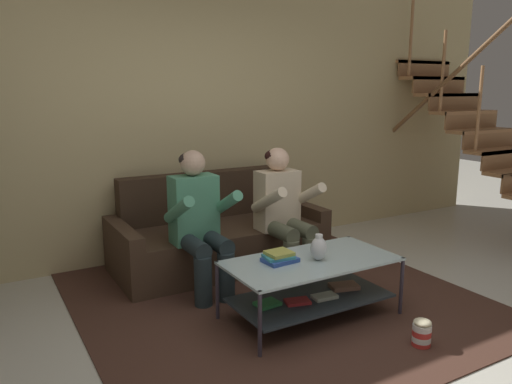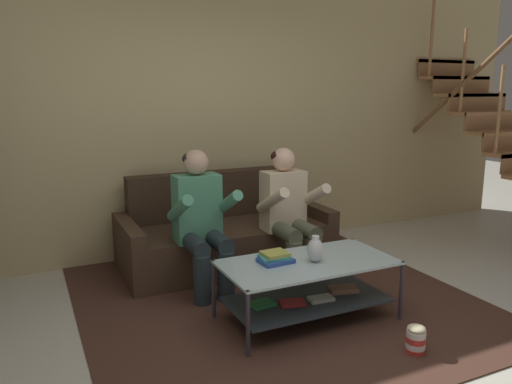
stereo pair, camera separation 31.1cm
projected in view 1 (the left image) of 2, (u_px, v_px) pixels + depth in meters
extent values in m
plane|color=beige|center=(332.00, 356.00, 3.19)|extent=(16.80, 16.80, 0.00)
cube|color=#CDB983|center=(182.00, 112.00, 4.98)|extent=(8.40, 0.12, 2.90)
cube|color=#AC764A|center=(499.00, 150.00, 5.61)|extent=(0.92, 0.25, 0.04)
cube|color=#976841|center=(508.00, 159.00, 5.53)|extent=(0.92, 0.02, 0.20)
cube|color=#AC764A|center=(481.00, 131.00, 5.79)|extent=(0.92, 0.25, 0.04)
cube|color=#976841|center=(489.00, 139.00, 5.70)|extent=(0.92, 0.02, 0.20)
cube|color=#AC764A|center=(464.00, 112.00, 5.96)|extent=(0.92, 0.25, 0.04)
cube|color=#976841|center=(472.00, 120.00, 5.88)|extent=(0.92, 0.02, 0.20)
cube|color=#AC764A|center=(447.00, 95.00, 6.14)|extent=(0.92, 0.25, 0.04)
cube|color=#976841|center=(455.00, 102.00, 6.05)|extent=(0.92, 0.02, 0.20)
cube|color=#AC764A|center=(432.00, 78.00, 6.31)|extent=(0.92, 0.25, 0.04)
cube|color=#976841|center=(439.00, 85.00, 6.23)|extent=(0.92, 0.02, 0.20)
cube|color=#AC764A|center=(418.00, 63.00, 6.48)|extent=(0.92, 0.25, 0.04)
cube|color=#976841|center=(424.00, 69.00, 6.40)|extent=(0.92, 0.02, 0.20)
cylinder|color=#AC764A|center=(479.00, 109.00, 5.31)|extent=(0.04, 0.04, 0.90)
cylinder|color=#AC764A|center=(443.00, 71.00, 5.66)|extent=(0.04, 0.04, 0.90)
cylinder|color=#AC764A|center=(411.00, 38.00, 6.01)|extent=(0.04, 0.04, 0.90)
cylinder|color=brown|center=(473.00, 56.00, 5.31)|extent=(0.05, 2.32, 1.86)
cube|color=#422F22|center=(220.00, 246.00, 4.77)|extent=(1.72, 0.89, 0.41)
cube|color=#38281C|center=(204.00, 195.00, 4.98)|extent=(1.72, 0.18, 0.46)
cube|color=#422F22|center=(123.00, 256.00, 4.30)|extent=(0.13, 0.89, 0.53)
cube|color=#422F22|center=(299.00, 227.00, 5.21)|extent=(0.13, 0.89, 0.53)
cylinder|color=#222E31|center=(203.00, 282.00, 3.88)|extent=(0.14, 0.14, 0.41)
cylinder|color=#222E31|center=(226.00, 277.00, 3.98)|extent=(0.14, 0.14, 0.41)
cylinder|color=#222E31|center=(193.00, 246.00, 3.98)|extent=(0.14, 0.42, 0.14)
cylinder|color=#222E31|center=(216.00, 242.00, 4.08)|extent=(0.14, 0.42, 0.14)
cube|color=#4B906E|center=(194.00, 209.00, 4.16)|extent=(0.38, 0.22, 0.57)
cylinder|color=#4B906E|center=(179.00, 210.00, 3.89)|extent=(0.09, 0.49, 0.31)
cylinder|color=#4B906E|center=(225.00, 204.00, 4.09)|extent=(0.09, 0.49, 0.31)
sphere|color=tan|center=(193.00, 163.00, 4.08)|extent=(0.21, 0.21, 0.21)
ellipsoid|color=black|center=(192.00, 159.00, 4.09)|extent=(0.21, 0.21, 0.13)
cylinder|color=#575A44|center=(291.00, 264.00, 4.28)|extent=(0.14, 0.14, 0.41)
cylinder|color=#575A44|center=(310.00, 260.00, 4.38)|extent=(0.14, 0.14, 0.41)
cylinder|color=#575A44|center=(280.00, 231.00, 4.38)|extent=(0.14, 0.42, 0.14)
cylinder|color=#575A44|center=(299.00, 228.00, 4.48)|extent=(0.14, 0.42, 0.14)
cube|color=beige|center=(277.00, 200.00, 4.56)|extent=(0.38, 0.22, 0.54)
cylinder|color=beige|center=(268.00, 200.00, 4.30)|extent=(0.09, 0.49, 0.31)
cylinder|color=beige|center=(307.00, 195.00, 4.50)|extent=(0.09, 0.49, 0.31)
sphere|color=beige|center=(277.00, 159.00, 4.48)|extent=(0.21, 0.21, 0.21)
ellipsoid|color=black|center=(276.00, 156.00, 4.50)|extent=(0.21, 0.21, 0.13)
cube|color=#ABC5C9|center=(311.00, 261.00, 3.64)|extent=(1.26, 0.64, 0.02)
cube|color=#2E383F|center=(310.00, 297.00, 3.70)|extent=(1.16, 0.59, 0.02)
cylinder|color=#362F3C|center=(260.00, 325.00, 3.13)|extent=(0.03, 0.03, 0.45)
cylinder|color=#362F3C|center=(401.00, 287.00, 3.73)|extent=(0.03, 0.03, 0.45)
cylinder|color=#362F3C|center=(217.00, 291.00, 3.65)|extent=(0.03, 0.03, 0.45)
cylinder|color=#362F3C|center=(348.00, 262.00, 4.25)|extent=(0.03, 0.03, 0.45)
cube|color=#308B47|center=(267.00, 304.00, 3.54)|extent=(0.18, 0.15, 0.02)
cube|color=red|center=(297.00, 301.00, 3.58)|extent=(0.20, 0.16, 0.02)
cube|color=silver|center=(324.00, 297.00, 3.66)|extent=(0.19, 0.12, 0.03)
cube|color=#9A6C54|center=(344.00, 286.00, 3.84)|extent=(0.24, 0.19, 0.03)
cube|color=#482C22|center=(265.00, 292.00, 4.19)|extent=(3.00, 3.33, 0.01)
cube|color=#6F544F|center=(265.00, 292.00, 4.18)|extent=(1.65, 1.83, 0.00)
ellipsoid|color=silver|center=(319.00, 249.00, 3.62)|extent=(0.12, 0.12, 0.17)
cylinder|color=silver|center=(319.00, 237.00, 3.60)|extent=(0.05, 0.05, 0.04)
cube|color=#3153AD|center=(280.00, 260.00, 3.59)|extent=(0.25, 0.19, 0.03)
cube|color=teal|center=(278.00, 257.00, 3.59)|extent=(0.22, 0.18, 0.02)
cube|color=#ABAB48|center=(279.00, 253.00, 3.59)|extent=(0.18, 0.17, 0.03)
cylinder|color=red|center=(421.00, 344.00, 3.30)|extent=(0.12, 0.12, 0.04)
cylinder|color=white|center=(421.00, 338.00, 3.30)|extent=(0.12, 0.12, 0.04)
cylinder|color=red|center=(422.00, 333.00, 3.29)|extent=(0.12, 0.12, 0.04)
cylinder|color=white|center=(422.00, 327.00, 3.28)|extent=(0.12, 0.12, 0.04)
ellipsoid|color=beige|center=(423.00, 322.00, 3.27)|extent=(0.12, 0.12, 0.04)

